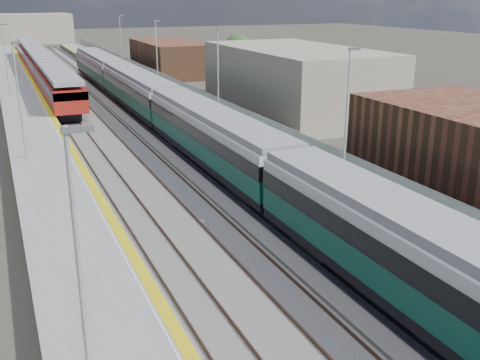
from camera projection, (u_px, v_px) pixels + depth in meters
ground at (127, 116)px, 55.18m from camera, size 320.00×320.00×0.00m
ballast_bed at (99, 112)px, 56.49m from camera, size 10.50×155.00×0.06m
tracks at (102, 108)px, 58.16m from camera, size 8.96×160.00×0.17m
platform_right at (171, 102)px, 59.19m from camera, size 4.70×155.00×8.52m
platform_left at (27, 113)px, 53.76m from camera, size 4.30×155.00×8.52m
green_train at (169, 108)px, 46.47m from camera, size 3.03×84.32×3.34m
red_train at (40, 65)px, 76.62m from camera, size 3.07×62.14×3.87m
tree_d at (238, 50)px, 82.33m from camera, size 4.35×4.35×5.90m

